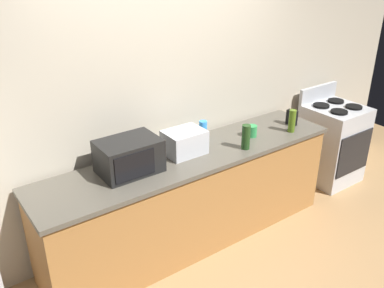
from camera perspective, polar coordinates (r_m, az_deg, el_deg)
ground_plane at (r=3.88m, az=3.59°, el=-15.61°), size 8.00×8.00×0.00m
back_wall at (r=3.77m, az=-3.66°, el=6.99°), size 6.40×0.10×2.70m
counter_run at (r=3.86m, az=0.00°, el=-7.38°), size 2.84×0.64×0.90m
stove_range at (r=5.14m, az=18.43°, el=0.16°), size 0.60×0.61×1.08m
microwave at (r=3.34m, az=-8.55°, el=-1.65°), size 0.48×0.35×0.27m
toaster_oven at (r=3.61m, az=-1.04°, el=0.25°), size 0.34×0.26×0.21m
cordless_phone at (r=4.33m, az=13.38°, el=3.51°), size 0.06×0.11×0.15m
bottle_wine at (r=3.72m, az=7.32°, el=0.95°), size 0.08×0.08×0.22m
bottle_olive_oil at (r=4.15m, az=13.41°, el=3.07°), size 0.07×0.07×0.22m
bottle_spray_cleaner at (r=3.88m, az=1.50°, el=1.88°), size 0.07×0.07×0.18m
mug_green at (r=3.99m, az=8.13°, el=1.76°), size 0.09×0.09×0.11m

